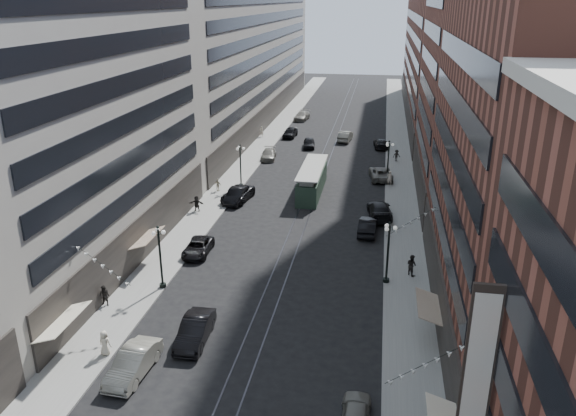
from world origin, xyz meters
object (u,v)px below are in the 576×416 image
Objects in this scene: car_8 at (269,154)px; car_13 at (309,143)px; car_1 at (133,363)px; lamppost_sw_far at (160,255)px; car_5 at (195,330)px; car_14 at (345,136)px; car_4 at (356,414)px; lamppost_sw_mid at (240,164)px; pedestrian_8 at (390,178)px; streetcar at (312,181)px; car_10 at (368,226)px; car_12 at (381,144)px; car_11 at (381,173)px; car_7 at (238,194)px; car_extra_2 at (302,116)px; lamppost_se_far at (388,250)px; pedestrian_2 at (105,296)px; lamppost_se_mid at (388,160)px; car_9 at (290,132)px; pedestrian_5 at (197,204)px; car_extra_0 at (236,195)px; pedestrian_9 at (397,155)px; car_extra_1 at (379,210)px; car_2 at (198,247)px; pedestrian_6 at (218,185)px; pedestrian_7 at (412,265)px; pedestrian_1 at (105,343)px; pedestrian_extra_1 at (262,131)px.

car_13 reaches higher than car_8.
lamppost_sw_far is at bearing 105.59° from car_1.
car_14 is (6.29, 60.73, 0.02)m from car_5.
lamppost_sw_mid is at bearing -66.97° from car_4.
streetcar is at bearing 5.80° from pedestrian_8.
lamppost_sw_mid is 20.74m from car_10.
car_11 is at bearing 84.74° from car_12.
car_1 is 0.89× the size of car_7.
pedestrian_8 is 0.34× the size of car_extra_2.
pedestrian_2 is (-21.70, -7.61, -2.09)m from lamppost_se_far.
lamppost_se_mid is at bearing -32.50° from car_8.
car_9 is (-3.36, 62.02, -0.02)m from car_5.
lamppost_se_far is at bearing -33.08° from pedestrian_5.
streetcar is at bearing 32.61° from car_11.
car_11 is 19.07m from car_13.
lamppost_sw_mid is 0.92× the size of car_11.
car_1 reaches higher than car_10.
streetcar is 2.37× the size of car_extra_0.
car_13 is at bearing 105.66° from lamppost_se_far.
car_5 is at bearing -140.73° from lamppost_se_far.
pedestrian_9 is at bearing -1.51° from car_8.
lamppost_se_far reaches higher than car_11.
car_9 reaches higher than car_11.
car_extra_1 is (20.90, 22.99, -0.14)m from pedestrian_2.
streetcar is at bearing -78.78° from car_4.
pedestrian_2 is at bearing 130.51° from car_1.
car_2 is 20.89m from car_extra_1.
car_11 is 1.12× the size of car_14.
pedestrian_6 is at bearing 97.96° from car_2.
pedestrian_7 is at bearing 117.12° from car_10.
pedestrian_9 is 28.07m from car_extra_0.
car_2 is 0.95× the size of car_extra_0.
car_11 reaches higher than car_8.
lamppost_se_far is at bearing 85.39° from car_12.
pedestrian_7 is (2.14, 1.67, -2.00)m from lamppost_se_far.
car_14 is (10.59, 31.78, 0.07)m from car_7.
pedestrian_2 is at bearing 39.94° from pedestrian_8.
pedestrian_1 is at bearing 51.84° from car_extra_1.
car_9 is 29.88m from pedestrian_8.
pedestrian_8 reaches higher than pedestrian_5.
pedestrian_8 is (1.95, 43.91, 0.40)m from car_4.
streetcar is 9.78m from car_extra_0.
lamppost_se_mid reaches higher than car_7.
car_10 is at bearing 64.81° from car_1.
car_9 is at bearing 95.69° from car_7.
streetcar is 6.58× the size of pedestrian_extra_1.
car_4 is 43.96m from pedestrian_8.
car_1 is at bearing -86.40° from lamppost_sw_mid.
pedestrian_8 is at bearing 141.08° from pedestrian_extra_1.
car_extra_2 is at bearing 82.28° from car_8.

